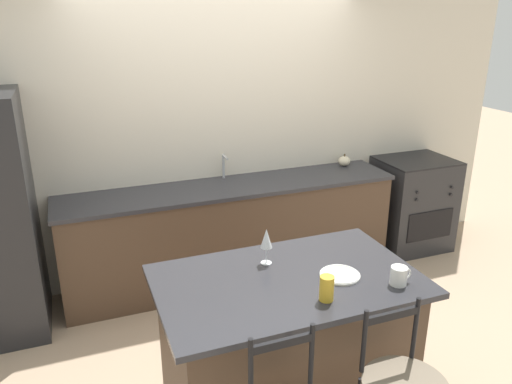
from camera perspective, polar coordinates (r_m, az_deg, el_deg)
ground_plane at (r=4.47m, az=-1.25°, el=-11.74°), size 18.00×18.00×0.00m
wall_back at (r=4.53m, az=-4.19°, el=7.15°), size 6.00×0.07×2.70m
back_counter at (r=4.55m, az=-2.80°, el=-4.60°), size 2.99×0.63×0.92m
sink_faucet at (r=4.51m, az=-3.68°, el=3.23°), size 0.02×0.13×0.22m
kitchen_island at (r=3.08m, az=3.47°, el=-17.48°), size 1.46×0.90×0.95m
oven_range at (r=5.41m, az=17.37°, el=-1.27°), size 0.73×0.63×0.95m
dinner_plate at (r=2.87m, az=9.57°, el=-9.30°), size 0.23×0.23×0.02m
wine_glass at (r=2.90m, az=1.19°, el=-5.41°), size 0.07×0.07×0.22m
coffee_mug at (r=2.84m, az=16.04°, el=-9.18°), size 0.13×0.09×0.10m
tumbler_cup at (r=2.61m, az=8.08°, el=-10.84°), size 0.07×0.07×0.14m
pumpkin_decoration at (r=4.98m, az=10.05°, el=3.52°), size 0.12×0.12×0.12m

